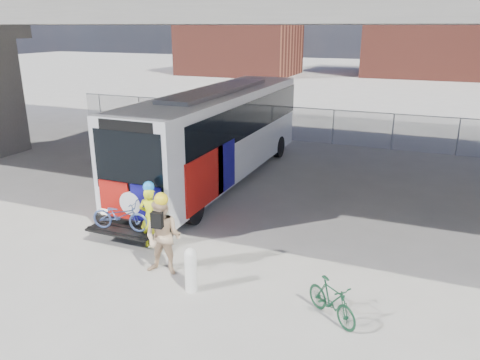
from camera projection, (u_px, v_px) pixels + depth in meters
The scene contains 9 objects.
ground at pixel (219, 226), 14.61m from camera, with size 160.00×160.00×0.00m, color #9E9991.
bus at pixel (219, 128), 18.46m from camera, with size 2.67×12.97×3.69m.
overpass at pixel (266, 8), 16.07m from camera, with size 40.00×16.00×7.95m.
chainlink_fence at pixel (315, 116), 24.69m from camera, with size 30.00×0.06×30.00m.
brick_buildings at pixel (402, 31), 54.75m from camera, with size 54.00×22.00×12.00m.
bollard at pixel (191, 268), 10.89m from camera, with size 0.29×0.29×1.11m.
cyclist_hivis at pixel (150, 216), 12.97m from camera, with size 0.70×0.51×1.96m.
cyclist_tan at pixel (163, 236), 11.56m from camera, with size 1.05×0.87×2.16m.
bike_parked at pixel (332, 300), 9.87m from camera, with size 0.42×1.49×0.90m, color #133D25.
Camera 1 is at (5.73, -12.15, 5.97)m, focal length 35.00 mm.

